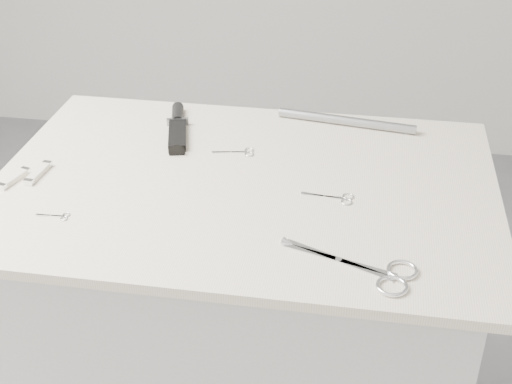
% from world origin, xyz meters
% --- Properties ---
extents(plinth, '(0.90, 0.60, 0.90)m').
position_xyz_m(plinth, '(0.00, 0.00, 0.45)').
color(plinth, silver).
rests_on(plinth, ground).
extents(display_board, '(1.00, 0.70, 0.02)m').
position_xyz_m(display_board, '(0.00, 0.00, 0.91)').
color(display_board, beige).
rests_on(display_board, plinth).
extents(large_shears, '(0.23, 0.13, 0.01)m').
position_xyz_m(large_shears, '(0.27, -0.26, 0.92)').
color(large_shears, silver).
rests_on(large_shears, display_board).
extents(embroidery_scissors_a, '(0.10, 0.04, 0.00)m').
position_xyz_m(embroidery_scissors_a, '(0.19, -0.03, 0.92)').
color(embroidery_scissors_a, silver).
rests_on(embroidery_scissors_a, display_board).
extents(embroidery_scissors_b, '(0.09, 0.04, 0.00)m').
position_xyz_m(embroidery_scissors_b, '(-0.03, 0.12, 0.92)').
color(embroidery_scissors_b, silver).
rests_on(embroidery_scissors_b, display_board).
extents(tiny_scissors, '(0.06, 0.03, 0.00)m').
position_xyz_m(tiny_scissors, '(-0.32, -0.18, 0.92)').
color(tiny_scissors, silver).
rests_on(tiny_scissors, display_board).
extents(sheathed_knife, '(0.08, 0.22, 0.03)m').
position_xyz_m(sheathed_knife, '(-0.19, 0.21, 0.93)').
color(sheathed_knife, black).
rests_on(sheathed_knife, display_board).
extents(pocket_knife_a, '(0.02, 0.09, 0.01)m').
position_xyz_m(pocket_knife_a, '(-0.41, -0.04, 0.93)').
color(pocket_knife_a, beige).
rests_on(pocket_knife_a, display_board).
extents(pocket_knife_b, '(0.04, 0.08, 0.01)m').
position_xyz_m(pocket_knife_b, '(-0.45, -0.07, 0.93)').
color(pocket_knife_b, beige).
rests_on(pocket_knife_b, display_board).
extents(metal_rail, '(0.32, 0.07, 0.02)m').
position_xyz_m(metal_rail, '(0.19, 0.29, 0.93)').
color(metal_rail, gray).
rests_on(metal_rail, display_board).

